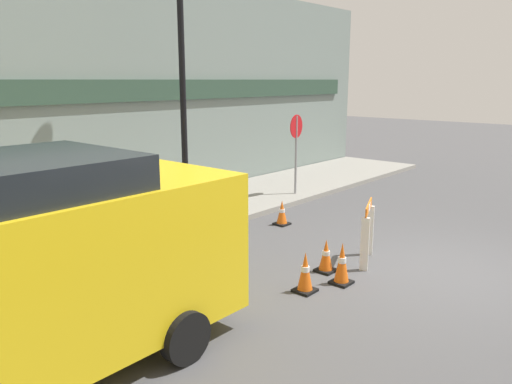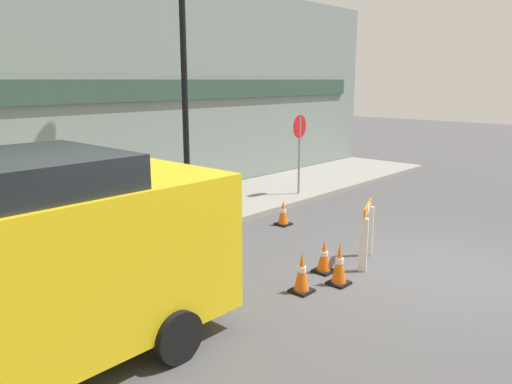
{
  "view_description": "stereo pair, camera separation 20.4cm",
  "coord_description": "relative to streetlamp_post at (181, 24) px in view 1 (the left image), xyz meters",
  "views": [
    {
      "loc": [
        -7.8,
        -2.57,
        3.05
      ],
      "look_at": [
        -0.94,
        3.36,
        1.0
      ],
      "focal_mm": 35.0,
      "sensor_mm": 36.0,
      "label": 1
    },
    {
      "loc": [
        -7.66,
        -2.72,
        3.05
      ],
      "look_at": [
        -0.94,
        3.36,
        1.0
      ],
      "focal_mm": 35.0,
      "sensor_mm": 36.0,
      "label": 2
    }
  ],
  "objects": [
    {
      "name": "barricade_1",
      "position": [
        0.34,
        -4.2,
        -3.58
      ],
      "size": [
        0.84,
        0.45,
        1.04
      ],
      "rotation": [
        0.0,
        0.0,
        6.68
      ],
      "color": "white",
      "rests_on": "ground_plane"
    },
    {
      "name": "traffic_cone_0",
      "position": [
        1.17,
        -1.73,
        -3.89
      ],
      "size": [
        0.3,
        0.3,
        0.54
      ],
      "color": "black",
      "rests_on": "ground_plane"
    },
    {
      "name": "sidewalk_slab",
      "position": [
        0.81,
        0.44,
        -4.08
      ],
      "size": [
        18.0,
        2.84,
        0.13
      ],
      "color": "gray",
      "rests_on": "ground_plane"
    },
    {
      "name": "streetlamp_post",
      "position": [
        0.0,
        0.0,
        0.0
      ],
      "size": [
        0.44,
        0.44,
        6.37
      ],
      "color": "black",
      "rests_on": "sidewalk_slab"
    },
    {
      "name": "traffic_cone_4",
      "position": [
        -0.48,
        -3.92,
        -3.89
      ],
      "size": [
        0.3,
        0.3,
        0.54
      ],
      "color": "black",
      "rests_on": "ground_plane"
    },
    {
      "name": "stop_sign",
      "position": [
        3.36,
        -0.47,
        -2.64
      ],
      "size": [
        0.6,
        0.09,
        2.05
      ],
      "rotation": [
        0.0,
        0.0,
        3.26
      ],
      "color": "gray",
      "rests_on": "sidewalk_slab"
    },
    {
      "name": "storefront_facade",
      "position": [
        0.81,
        1.93,
        -1.39
      ],
      "size": [
        18.0,
        0.22,
        5.5
      ],
      "color": "gray",
      "rests_on": "ground_plane"
    },
    {
      "name": "barricade_0",
      "position": [
        -0.5,
        -1.13,
        -3.63
      ],
      "size": [
        0.81,
        0.44,
        0.96
      ],
      "rotation": [
        0.0,
        0.0,
        3.54
      ],
      "color": "white",
      "rests_on": "ground_plane"
    },
    {
      "name": "person_worker",
      "position": [
        -2.27,
        -2.07,
        -3.25
      ],
      "size": [
        0.46,
        0.46,
        1.69
      ],
      "rotation": [
        0.0,
        0.0,
        -0.25
      ],
      "color": "#33333D",
      "rests_on": "ground_plane"
    },
    {
      "name": "traffic_cone_2",
      "position": [
        -0.74,
        -4.37,
        -3.83
      ],
      "size": [
        0.3,
        0.3,
        0.66
      ],
      "color": "black",
      "rests_on": "ground_plane"
    },
    {
      "name": "traffic_cone_3",
      "position": [
        -1.51,
        -2.03,
        -3.84
      ],
      "size": [
        0.3,
        0.3,
        0.63
      ],
      "color": "black",
      "rests_on": "ground_plane"
    },
    {
      "name": "traffic_cone_1",
      "position": [
        -1.34,
        -4.12,
        -3.85
      ],
      "size": [
        0.3,
        0.3,
        0.61
      ],
      "color": "black",
      "rests_on": "ground_plane"
    },
    {
      "name": "ground_plane",
      "position": [
        0.81,
        -5.48,
        -4.15
      ],
      "size": [
        60.0,
        60.0,
        0.0
      ],
      "primitive_type": "plane",
      "color": "#4C4C4F"
    }
  ]
}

